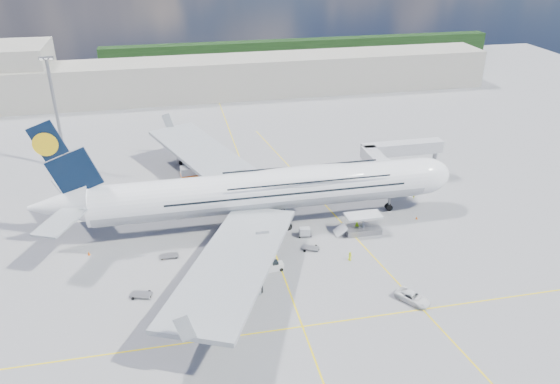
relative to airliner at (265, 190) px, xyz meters
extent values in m
plane|color=gray|center=(-0.26, -10.00, -6.87)|extent=(300.00, 300.00, 0.00)
cube|color=yellow|center=(-0.26, -10.00, -6.86)|extent=(0.25, 220.00, 0.01)
cube|color=yellow|center=(-0.26, -30.00, -6.86)|extent=(120.00, 0.25, 0.01)
cube|color=yellow|center=(13.74, 0.00, -6.86)|extent=(14.16, 99.06, 0.01)
cylinder|color=white|center=(-0.26, 0.00, -0.07)|extent=(62.00, 7.20, 7.20)
cylinder|color=#9EA0A5|center=(-0.26, 0.00, -0.22)|extent=(60.76, 7.13, 7.13)
ellipsoid|color=white|center=(7.74, 0.00, 1.91)|extent=(36.00, 6.84, 3.76)
ellipsoid|color=white|center=(30.74, 0.00, -0.07)|extent=(11.52, 7.20, 7.20)
ellipsoid|color=black|center=(33.98, 0.00, 0.53)|extent=(3.84, 4.16, 1.44)
cone|color=white|center=(-35.76, 0.00, 0.73)|extent=(10.00, 6.84, 6.84)
cube|color=black|center=(-33.76, 0.00, 9.53)|extent=(11.02, 0.46, 14.61)
cylinder|color=yellow|center=(-35.86, 0.00, 12.03)|extent=(4.00, 0.60, 4.00)
cube|color=#999EA3|center=(-8.26, 20.00, -1.27)|extent=(25.49, 39.15, 3.35)
cube|color=#999EA3|center=(-8.26, -20.00, -1.27)|extent=(25.49, 39.15, 3.35)
cylinder|color=#B7BABF|center=(-3.26, 12.50, -3.67)|extent=(5.20, 3.50, 3.50)
cylinder|color=#B7BABF|center=(-7.76, 23.00, -3.67)|extent=(5.20, 3.50, 3.50)
cylinder|color=#B7BABF|center=(-3.26, -12.50, -3.67)|extent=(5.20, 3.50, 3.50)
cylinder|color=#B7BABF|center=(-7.76, -23.00, -3.67)|extent=(5.20, 3.50, 3.50)
cylinder|color=gray|center=(24.74, 0.00, -4.67)|extent=(0.44, 0.44, 3.80)
cylinder|color=black|center=(24.74, 0.00, -6.22)|extent=(1.30, 0.90, 1.30)
cylinder|color=gray|center=(-0.26, 0.00, -4.67)|extent=(0.56, 0.56, 3.80)
cylinder|color=black|center=(-0.26, 3.20, -6.12)|extent=(1.50, 0.90, 1.50)
cube|color=#B7B7BC|center=(24.74, 8.60, 0.23)|extent=(3.00, 10.00, 2.60)
cube|color=#B7B7BC|center=(32.74, 13.60, 0.23)|extent=(18.00, 3.00, 2.60)
cylinder|color=gray|center=(26.74, 11.60, -3.32)|extent=(0.80, 0.80, 7.10)
cylinder|color=black|center=(26.74, 11.60, -6.42)|extent=(0.90, 0.80, 0.90)
cylinder|color=gray|center=(40.74, 13.60, -3.32)|extent=(1.00, 1.00, 7.10)
cube|color=gray|center=(40.74, 13.60, -6.47)|extent=(2.00, 2.00, 0.80)
cylinder|color=#B7B7BC|center=(24.74, 4.80, 0.23)|extent=(3.60, 3.60, 2.80)
cube|color=silver|center=(16.74, -7.10, -3.37)|extent=(6.50, 3.20, 0.35)
cube|color=gray|center=(16.74, -7.10, -6.32)|extent=(6.50, 3.20, 1.10)
cube|color=gray|center=(16.74, -7.10, -4.82)|extent=(0.22, 1.99, 3.00)
cylinder|color=black|center=(14.14, -8.30, -6.52)|extent=(0.70, 0.30, 0.70)
cube|color=silver|center=(12.54, -7.10, -5.87)|extent=(2.16, 2.60, 1.60)
cylinder|color=gray|center=(-40.26, 35.00, 5.63)|extent=(0.70, 0.70, 25.00)
cube|color=gray|center=(-40.26, 35.00, 18.33)|extent=(3.00, 0.40, 0.60)
cube|color=#B2AD9E|center=(-0.26, 85.00, -0.87)|extent=(180.00, 16.00, 12.00)
cube|color=#193814|center=(39.74, 130.00, -2.87)|extent=(160.00, 6.00, 8.00)
cube|color=gray|center=(-22.58, -18.26, -6.51)|extent=(3.43, 2.56, 0.18)
cylinder|color=black|center=(-23.81, -18.87, -6.64)|extent=(0.45, 0.18, 0.45)
cylinder|color=black|center=(-21.36, -17.64, -6.64)|extent=(0.45, 0.18, 0.45)
cube|color=gray|center=(-8.10, -11.44, -6.49)|extent=(3.32, 1.94, 0.19)
cylinder|color=black|center=(-9.38, -12.09, -6.63)|extent=(0.47, 0.19, 0.47)
cylinder|color=black|center=(-6.82, -10.80, -6.63)|extent=(0.47, 0.19, 0.47)
cube|color=gray|center=(-6.04, -9.73, -6.54)|extent=(2.98, 1.85, 0.17)
cylinder|color=black|center=(-7.16, -10.29, -6.66)|extent=(0.41, 0.17, 0.41)
cylinder|color=black|center=(-4.91, -9.16, -6.66)|extent=(0.41, 0.17, 0.41)
cube|color=silver|center=(-6.04, -9.73, -5.79)|extent=(2.23, 1.66, 1.41)
cube|color=gray|center=(-18.12, -8.17, -6.52)|extent=(2.99, 1.60, 0.18)
cylinder|color=black|center=(-19.32, -8.77, -6.65)|extent=(0.44, 0.18, 0.44)
cylinder|color=black|center=(-16.92, -7.57, -6.65)|extent=(0.44, 0.18, 0.44)
cube|color=gray|center=(5.95, -10.80, -6.52)|extent=(3.35, 2.76, 0.18)
cylinder|color=black|center=(4.77, -11.39, -6.65)|extent=(0.43, 0.18, 0.43)
cylinder|color=black|center=(7.14, -10.21, -6.65)|extent=(0.43, 0.18, 0.43)
cube|color=gray|center=(6.09, -6.21, -6.57)|extent=(2.68, 1.61, 0.15)
cylinder|color=black|center=(5.06, -6.73, -6.68)|extent=(0.38, 0.15, 0.38)
cylinder|color=black|center=(7.11, -5.70, -6.68)|extent=(0.38, 0.15, 0.38)
cube|color=silver|center=(6.09, -6.21, -5.89)|extent=(2.00, 1.46, 1.28)
cube|color=white|center=(-1.30, -15.64, -6.19)|extent=(2.81, 1.47, 1.26)
cube|color=black|center=(-1.30, -15.64, -5.41)|extent=(1.06, 1.24, 0.49)
cylinder|color=black|center=(-2.27, -16.17, -6.56)|extent=(0.62, 0.24, 0.62)
cylinder|color=black|center=(-0.33, -15.10, -6.56)|extent=(0.62, 0.24, 0.62)
cube|color=gray|center=(-11.60, 20.17, -5.89)|extent=(6.55, 2.84, 1.96)
cube|color=white|center=(-12.28, 20.17, -4.02)|extent=(4.89, 2.81, 2.16)
cube|color=white|center=(-9.14, 20.17, -5.00)|extent=(1.93, 2.39, 1.57)
cube|color=black|center=(-8.45, 20.17, -4.81)|extent=(0.30, 1.97, 0.88)
cylinder|color=black|center=(-9.43, 19.04, -6.33)|extent=(1.08, 0.34, 1.08)
cylinder|color=black|center=(-13.76, 21.30, -6.33)|extent=(1.08, 0.34, 1.08)
cube|color=#FF650D|center=(-12.28, 20.17, -4.71)|extent=(4.94, 2.86, 0.49)
cube|color=gray|center=(-11.44, 30.75, -5.77)|extent=(7.50, 5.96, 2.20)
cube|color=white|center=(-12.21, 30.75, -3.67)|extent=(5.95, 5.09, 2.42)
cube|color=white|center=(-8.68, 30.75, -4.77)|extent=(3.01, 3.20, 1.76)
cube|color=black|center=(-7.91, 30.75, -4.55)|extent=(1.28, 1.97, 0.99)
cylinder|color=black|center=(-9.01, 29.48, -6.26)|extent=(1.21, 0.39, 1.21)
cylinder|color=black|center=(-13.86, 32.02, -6.26)|extent=(1.21, 0.39, 1.21)
imported|color=white|center=(17.23, -27.94, -6.12)|extent=(5.07, 5.83, 1.49)
imported|color=#C2DB17|center=(31.73, 3.59, -6.10)|extent=(0.67, 0.62, 1.53)
imported|color=#B2FF1A|center=(15.80, -6.76, -5.86)|extent=(1.23, 1.23, 2.01)
imported|color=#ACDF17|center=(-5.07, -10.41, -5.89)|extent=(0.57, 1.18, 1.95)
imported|color=#E7FB1A|center=(11.56, -15.44, -6.07)|extent=(0.79, 0.92, 1.59)
imported|color=#C8EA18|center=(-6.73, -20.63, -5.97)|extent=(1.30, 0.95, 1.80)
cone|color=#FF650D|center=(28.62, -4.57, -6.59)|extent=(0.43, 0.43, 0.55)
cube|color=#FF650D|center=(28.62, -4.57, -6.85)|extent=(0.37, 0.37, 0.03)
cone|color=#FF650D|center=(-15.50, 15.73, -6.58)|extent=(0.46, 0.46, 0.59)
cube|color=#FF650D|center=(-15.50, 15.73, -6.85)|extent=(0.40, 0.40, 0.03)
cone|color=#FF650D|center=(-5.39, 19.69, -6.61)|extent=(0.41, 0.41, 0.52)
cube|color=#FF650D|center=(-5.39, 19.69, -6.85)|extent=(0.35, 0.35, 0.03)
cone|color=#FF650D|center=(-1.98, -15.24, -6.58)|extent=(0.45, 0.45, 0.57)
cube|color=#FF650D|center=(-1.98, -15.24, -6.85)|extent=(0.39, 0.39, 0.03)
cone|color=#FF650D|center=(-8.48, -23.65, -6.58)|extent=(0.45, 0.45, 0.57)
cube|color=#FF650D|center=(-8.48, -23.65, -6.85)|extent=(0.39, 0.39, 0.03)
cone|color=#FF650D|center=(-31.51, -4.64, -6.55)|extent=(0.49, 0.49, 0.63)
cube|color=#FF650D|center=(-31.51, -4.64, -6.85)|extent=(0.43, 0.43, 0.03)
camera|label=1|loc=(-15.82, -88.21, 44.35)|focal=35.00mm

